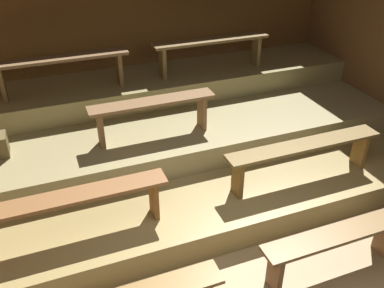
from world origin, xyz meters
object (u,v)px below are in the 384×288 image
(bench_floor_right, at_px, (335,242))
(bench_lower_left, at_px, (69,204))
(bench_middle_center, at_px, (153,109))
(bench_upper_right, at_px, (211,46))
(bench_upper_left, at_px, (61,65))
(bench_lower_right, at_px, (304,151))

(bench_floor_right, distance_m, bench_lower_left, 2.46)
(bench_floor_right, relative_size, bench_middle_center, 1.00)
(bench_upper_right, bearing_deg, bench_lower_left, -138.48)
(bench_upper_left, bearing_deg, bench_middle_center, -48.63)
(bench_middle_center, distance_m, bench_upper_left, 1.35)
(bench_lower_left, xyz_separation_m, bench_upper_right, (2.27, 2.01, 0.60))
(bench_upper_right, bearing_deg, bench_floor_right, -91.09)
(bench_middle_center, height_order, bench_upper_left, bench_upper_left)
(bench_lower_left, bearing_deg, bench_floor_right, -24.81)
(bench_upper_left, bearing_deg, bench_upper_right, 0.00)
(bench_upper_left, bearing_deg, bench_lower_left, -97.05)
(bench_lower_right, distance_m, bench_middle_center, 1.77)
(bench_floor_right, relative_size, bench_upper_left, 0.88)
(bench_lower_left, relative_size, bench_lower_right, 1.00)
(bench_upper_left, relative_size, bench_upper_right, 1.00)
(bench_lower_left, height_order, bench_upper_left, bench_upper_left)
(bench_floor_right, distance_m, bench_upper_right, 3.18)
(bench_upper_left, height_order, bench_upper_right, same)
(bench_floor_right, distance_m, bench_lower_right, 1.12)
(bench_lower_left, distance_m, bench_upper_left, 2.12)
(bench_upper_right, bearing_deg, bench_upper_left, 180.00)
(bench_floor_right, height_order, bench_lower_left, bench_lower_left)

